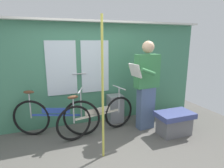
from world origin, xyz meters
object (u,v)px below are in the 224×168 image
at_px(bicycle_near_door, 56,117).
at_px(handrail_pole, 103,91).
at_px(trash_bin_by_wall, 115,108).
at_px(bench_seat_corner, 174,122).
at_px(bicycle_leaning_behind, 98,116).
at_px(passenger_reading_newspaper, 146,84).

relative_size(bicycle_near_door, handrail_pole, 0.73).
bearing_deg(trash_bin_by_wall, bicycle_near_door, -171.11).
bearing_deg(bicycle_near_door, trash_bin_by_wall, 29.51).
height_order(bicycle_near_door, handrail_pole, handrail_pole).
xyz_separation_m(trash_bin_by_wall, bench_seat_corner, (0.87, -0.95, -0.07)).
bearing_deg(bicycle_leaning_behind, bicycle_near_door, 152.97).
bearing_deg(bicycle_leaning_behind, handrail_pole, -111.86).
bearing_deg(bicycle_near_door, bench_seat_corner, 1.49).
relative_size(trash_bin_by_wall, handrail_pole, 0.29).
height_order(passenger_reading_newspaper, handrail_pole, handrail_pole).
distance_m(bicycle_near_door, bicycle_leaning_behind, 0.79).
xyz_separation_m(bicycle_leaning_behind, handrail_pole, (-0.13, -0.76, 0.72)).
relative_size(bicycle_leaning_behind, handrail_pole, 0.76).
height_order(bicycle_leaning_behind, trash_bin_by_wall, bicycle_leaning_behind).
height_order(bicycle_leaning_behind, handrail_pole, handrail_pole).
height_order(bicycle_near_door, bicycle_leaning_behind, bicycle_near_door).
xyz_separation_m(bicycle_near_door, bicycle_leaning_behind, (0.77, -0.20, -0.02)).
relative_size(bicycle_near_door, bench_seat_corner, 2.25).
relative_size(bicycle_near_door, trash_bin_by_wall, 2.55).
height_order(trash_bin_by_wall, bench_seat_corner, trash_bin_by_wall).
relative_size(handrail_pole, bench_seat_corner, 3.07).
height_order(bicycle_leaning_behind, bench_seat_corner, bicycle_leaning_behind).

